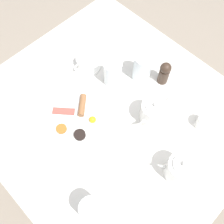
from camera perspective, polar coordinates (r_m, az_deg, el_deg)
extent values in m
plane|color=gray|center=(1.82, 0.00, -10.68)|extent=(8.00, 8.00, 0.00)
cube|color=silver|center=(1.15, 0.00, -0.78)|extent=(1.02, 1.13, 0.03)
cylinder|color=brown|center=(1.84, -1.16, 13.69)|extent=(0.04, 0.04, 0.70)
cylinder|color=white|center=(1.13, -7.77, -1.99)|extent=(0.27, 0.27, 0.01)
cylinder|color=white|center=(1.11, -4.21, -1.90)|extent=(0.06, 0.06, 0.00)
sphere|color=yellow|center=(1.10, -4.25, -1.67)|extent=(0.03, 0.03, 0.03)
cylinder|color=brown|center=(1.14, -6.50, 1.48)|extent=(0.09, 0.09, 0.03)
cube|color=#B74C42|center=(1.15, -10.48, 0.18)|extent=(0.09, 0.09, 0.01)
cylinder|color=#D16023|center=(1.11, -10.96, -3.61)|extent=(0.04, 0.04, 0.01)
cylinder|color=black|center=(1.08, -7.03, -4.94)|extent=(0.05, 0.05, 0.02)
cylinder|color=white|center=(1.03, 14.65, -11.78)|extent=(0.11, 0.11, 0.11)
cylinder|color=white|center=(0.98, 15.44, -10.88)|extent=(0.08, 0.08, 0.01)
sphere|color=white|center=(0.96, 15.63, -10.66)|extent=(0.02, 0.02, 0.02)
cone|color=white|center=(1.01, 10.85, -11.50)|extent=(0.05, 0.06, 0.05)
torus|color=white|center=(1.04, 17.83, -11.83)|extent=(0.06, 0.07, 0.09)
cylinder|color=white|center=(1.09, 8.93, -0.05)|extent=(0.11, 0.11, 0.11)
cylinder|color=white|center=(1.04, 9.38, 1.38)|extent=(0.08, 0.08, 0.01)
sphere|color=white|center=(1.03, 9.48, 1.72)|extent=(0.02, 0.02, 0.02)
cone|color=white|center=(1.06, 6.55, -2.18)|extent=(0.06, 0.02, 0.05)
torus|color=white|center=(1.12, 10.87, 1.83)|extent=(0.09, 0.01, 0.09)
cylinder|color=white|center=(1.28, -5.56, 10.15)|extent=(0.14, 0.14, 0.01)
cylinder|color=white|center=(1.25, -5.67, 10.94)|extent=(0.09, 0.09, 0.05)
cylinder|color=tan|center=(1.26, -5.65, 10.81)|extent=(0.08, 0.08, 0.04)
torus|color=white|center=(1.24, -7.46, 9.71)|extent=(0.04, 0.01, 0.04)
cylinder|color=white|center=(0.96, -4.33, -20.65)|extent=(0.08, 0.08, 0.13)
cylinder|color=white|center=(1.19, 6.58, 9.67)|extent=(0.08, 0.08, 0.14)
cylinder|color=white|center=(1.17, 0.16, 8.58)|extent=(0.08, 0.08, 0.13)
cylinder|color=white|center=(1.15, 19.37, -2.10)|extent=(0.06, 0.06, 0.06)
torus|color=white|center=(1.17, 20.28, -1.05)|extent=(0.04, 0.01, 0.04)
cylinder|color=#38281E|center=(1.21, 11.15, 7.78)|extent=(0.05, 0.05, 0.08)
sphere|color=#38281E|center=(1.17, 11.64, 9.35)|extent=(0.05, 0.05, 0.05)
cube|color=silver|center=(1.31, -15.92, 9.02)|extent=(0.18, 0.09, 0.00)
cube|color=silver|center=(1.43, -3.71, 18.00)|extent=(0.05, 0.22, 0.00)
cube|color=silver|center=(1.26, 20.04, 3.67)|extent=(0.13, 0.12, 0.00)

